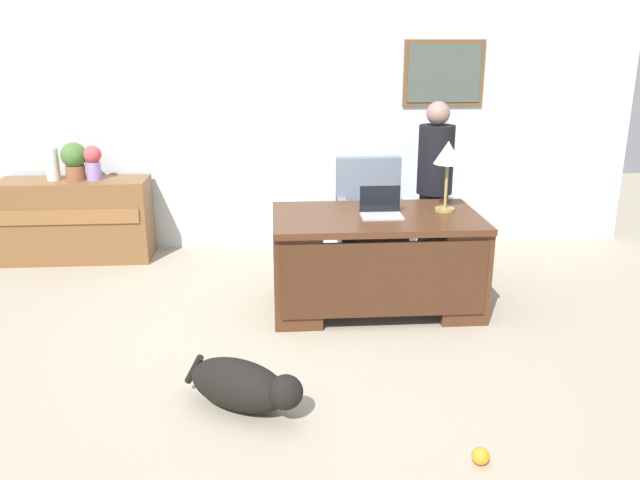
{
  "coord_description": "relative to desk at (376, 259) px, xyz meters",
  "views": [
    {
      "loc": [
        -0.21,
        -4.0,
        2.09
      ],
      "look_at": [
        0.1,
        0.3,
        0.75
      ],
      "focal_mm": 36.26,
      "sensor_mm": 36.0,
      "label": 1
    }
  ],
  "objects": [
    {
      "name": "dog_toy_ball",
      "position": [
        0.23,
        -2.06,
        -0.37
      ],
      "size": [
        0.09,
        0.09,
        0.09
      ],
      "primitive_type": "sphere",
      "color": "orange",
      "rests_on": "ground_plane"
    },
    {
      "name": "vase_empty",
      "position": [
        -2.91,
        1.42,
        0.54
      ],
      "size": [
        0.13,
        0.13,
        0.31
      ],
      "primitive_type": "cylinder",
      "color": "silver",
      "rests_on": "credenza"
    },
    {
      "name": "laptop",
      "position": [
        0.03,
        0.01,
        0.41
      ],
      "size": [
        0.32,
        0.22,
        0.22
      ],
      "color": "#B2B5BA",
      "rests_on": "desk"
    },
    {
      "name": "desk",
      "position": [
        0.0,
        0.0,
        0.0
      ],
      "size": [
        1.63,
        0.96,
        0.77
      ],
      "color": "#4C2B19",
      "rests_on": "ground_plane"
    },
    {
      "name": "back_wall",
      "position": [
        -0.57,
        1.77,
        0.94
      ],
      "size": [
        7.0,
        0.16,
        2.7
      ],
      "color": "silver",
      "rests_on": "ground_plane"
    },
    {
      "name": "potted_plant",
      "position": [
        -2.7,
        1.42,
        0.58
      ],
      "size": [
        0.24,
        0.24,
        0.36
      ],
      "color": "brown",
      "rests_on": "credenza"
    },
    {
      "name": "armchair",
      "position": [
        0.08,
        0.9,
        0.06
      ],
      "size": [
        0.6,
        0.59,
        1.05
      ],
      "color": "slate",
      "rests_on": "ground_plane"
    },
    {
      "name": "person_standing",
      "position": [
        0.65,
        0.82,
        0.39
      ],
      "size": [
        0.32,
        0.32,
        1.58
      ],
      "color": "#262323",
      "rests_on": "ground_plane"
    },
    {
      "name": "dog_lying",
      "position": [
        -1.0,
        -1.45,
        -0.26
      ],
      "size": [
        0.73,
        0.6,
        0.3
      ],
      "color": "black",
      "rests_on": "ground_plane"
    },
    {
      "name": "ground_plane",
      "position": [
        -0.59,
        -0.83,
        -0.42
      ],
      "size": [
        12.0,
        12.0,
        0.0
      ],
      "primitive_type": "plane",
      "color": "#9E937F"
    },
    {
      "name": "credenza",
      "position": [
        -2.74,
        1.42,
        -0.02
      ],
      "size": [
        1.42,
        0.5,
        0.8
      ],
      "color": "brown",
      "rests_on": "ground_plane"
    },
    {
      "name": "vase_with_flowers",
      "position": [
        -2.52,
        1.42,
        0.56
      ],
      "size": [
        0.17,
        0.17,
        0.33
      ],
      "color": "#9D84D0",
      "rests_on": "credenza"
    },
    {
      "name": "desk_lamp",
      "position": [
        0.57,
        0.11,
        0.79
      ],
      "size": [
        0.22,
        0.22,
        0.56
      ],
      "color": "#9E8447",
      "rests_on": "desk"
    }
  ]
}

